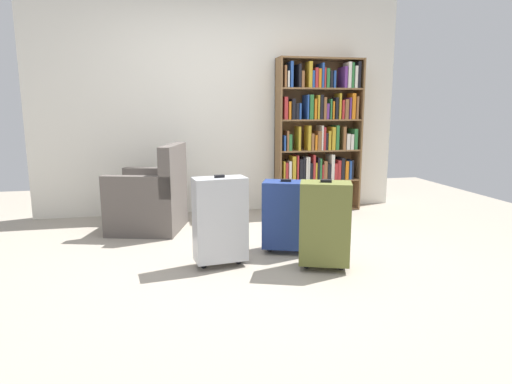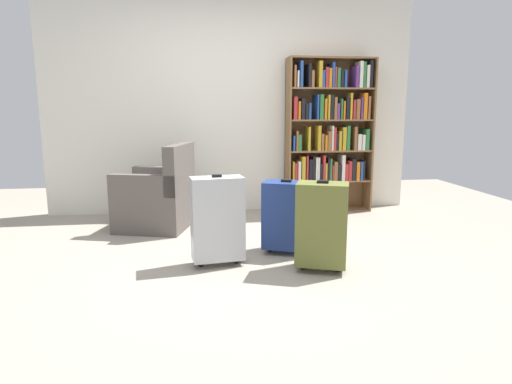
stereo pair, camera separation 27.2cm
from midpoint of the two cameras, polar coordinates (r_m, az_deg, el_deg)
The scene contains 8 objects.
ground_plane at distance 3.73m, azimuth -2.30°, elevation -9.00°, with size 7.78×7.78×0.00m, color #9E9384.
back_wall at distance 5.45m, azimuth -5.94°, elevation 11.12°, with size 4.45×0.10×2.60m, color silver.
bookshelf at distance 5.51m, azimuth 6.79°, elevation 7.97°, with size 1.05×0.29×1.86m.
armchair at distance 4.76m, azimuth -15.08°, elevation -1.06°, with size 0.87×0.87×0.90m.
mug at distance 4.74m, azimuth -7.63°, elevation -4.14°, with size 0.12×0.08×0.10m.
suitcase_silver at distance 3.54m, azimuth -6.88°, elevation -3.58°, with size 0.44×0.26×0.75m.
suitcase_navy_blue at distance 3.86m, azimuth 1.86°, elevation -2.96°, with size 0.45×0.37×0.66m.
suitcase_olive at distance 3.48m, azimuth 6.72°, elevation -4.06°, with size 0.45×0.36×0.72m.
Camera 1 is at (-0.71, -3.44, 1.26)m, focal length 30.79 mm.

